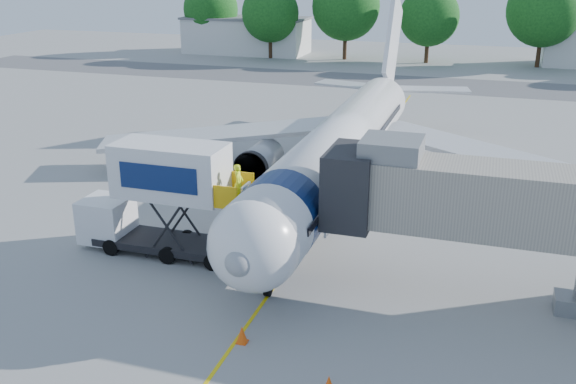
% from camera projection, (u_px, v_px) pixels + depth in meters
% --- Properties ---
extents(ground, '(160.00, 160.00, 0.00)m').
position_uv_depth(ground, '(325.00, 215.00, 35.61)').
color(ground, gray).
rests_on(ground, ground).
extents(guidance_line, '(0.15, 70.00, 0.01)m').
position_uv_depth(guidance_line, '(325.00, 215.00, 35.61)').
color(guidance_line, yellow).
rests_on(guidance_line, ground).
extents(taxiway_strip, '(120.00, 10.00, 0.01)m').
position_uv_depth(taxiway_strip, '(418.00, 84.00, 73.19)').
color(taxiway_strip, '#59595B').
rests_on(taxiway_strip, ground).
extents(aircraft, '(34.17, 37.73, 11.35)m').
position_uv_depth(aircraft, '(344.00, 145.00, 38.29)').
color(aircraft, white).
rests_on(aircraft, ground).
extents(jet_bridge, '(13.90, 3.20, 6.60)m').
position_uv_depth(jet_bridge, '(477.00, 200.00, 25.56)').
color(jet_bridge, '#A19A89').
rests_on(jet_bridge, ground).
extents(catering_hiloader, '(8.50, 2.44, 5.50)m').
position_uv_depth(catering_hiloader, '(160.00, 199.00, 30.20)').
color(catering_hiloader, black).
rests_on(catering_hiloader, ground).
extents(safety_cone_b, '(0.43, 0.43, 0.68)m').
position_uv_depth(safety_cone_b, '(242.00, 335.00, 23.69)').
color(safety_cone_b, '#F9520D').
rests_on(safety_cone_b, ground).
extents(outbuilding_left, '(18.40, 8.40, 5.30)m').
position_uv_depth(outbuilding_left, '(247.00, 35.00, 96.44)').
color(outbuilding_left, silver).
rests_on(outbuilding_left, ground).
extents(tree_a, '(8.19, 8.19, 10.44)m').
position_uv_depth(tree_a, '(211.00, 9.00, 96.38)').
color(tree_a, '#382314').
rests_on(tree_a, ground).
extents(tree_b, '(8.06, 8.06, 10.27)m').
position_uv_depth(tree_b, '(270.00, 13.00, 90.19)').
color(tree_b, '#382314').
rests_on(tree_b, ground).
extents(tree_c, '(9.38, 9.38, 11.96)m').
position_uv_depth(tree_c, '(346.00, 6.00, 88.61)').
color(tree_c, '#382314').
rests_on(tree_c, ground).
extents(tree_d, '(7.98, 7.98, 10.18)m').
position_uv_depth(tree_d, '(429.00, 16.00, 86.01)').
color(tree_d, '#382314').
rests_on(tree_d, ground).
extents(tree_e, '(9.39, 9.39, 11.97)m').
position_uv_depth(tree_e, '(544.00, 10.00, 82.00)').
color(tree_e, '#382314').
rests_on(tree_e, ground).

